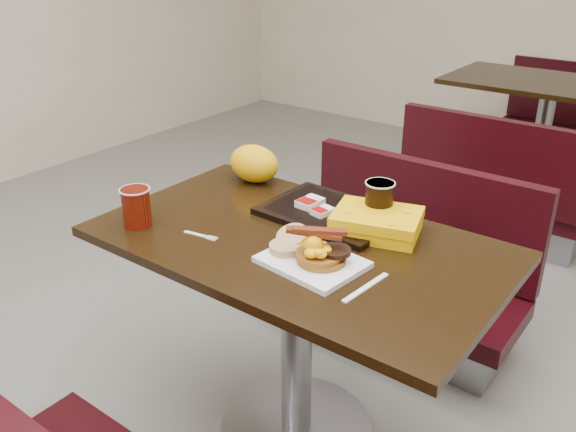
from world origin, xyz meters
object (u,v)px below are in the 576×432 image
Objects in this scene: table_far at (541,141)px; hashbrown_sleeve_right at (323,211)px; bench_near_n at (399,262)px; hashbrown_sleeve_left at (310,203)px; bench_far_n at (570,119)px; platter at (312,262)px; bench_far_s at (502,176)px; pancake_stack at (321,257)px; paper_bag at (254,163)px; coffee_cup_far at (379,201)px; knife at (366,287)px; fork at (196,234)px; coffee_cup_near at (136,207)px; clamshell at (377,223)px; tray at (330,213)px; table_near at (297,343)px.

hashbrown_sleeve_right is (-0.02, -2.45, 0.40)m from table_far.
bench_near_n is at bearing 100.86° from hashbrown_sleeve_right.
table_far is 2.45m from hashbrown_sleeve_left.
platter is (0.12, -3.40, 0.40)m from bench_far_n.
bench_far_s is 2.04m from pancake_stack.
paper_bag is (-0.54, 0.37, 0.04)m from pancake_stack.
bench_far_s is 1.40m from bench_far_n.
bench_near_n is 8.54× the size of coffee_cup_far.
bench_far_n is 5.52× the size of knife.
platter is 0.03m from pancake_stack.
fork is 0.97× the size of coffee_cup_far.
coffee_cup_near reaches higher than bench_far_n.
pancake_stack is at bearing -79.48° from bench_near_n.
platter is 3.12× the size of hashbrown_sleeve_left.
bench_near_n is 0.83× the size of table_far.
clamshell is (0.61, 0.39, -0.03)m from coffee_cup_near.
fork is 0.43m from tray.
bench_near_n is 0.74m from paper_bag.
coffee_cup_near is 0.74m from coffee_cup_far.
clamshell is at bearing -86.98° from bench_far_n.
bench_far_n is at bearing 90.00° from table_near.
bench_near_n is 2.41× the size of tray.
table_near reaches higher than bench_far_n.
clamshell is at bearing -64.59° from coffee_cup_far.
coffee_cup_far reaches higher than bench_far_n.
bench_near_n is at bearing 63.51° from fork.
pancake_stack is at bearing -32.10° from table_near.
coffee_cup_far is (0.14, -0.47, 0.47)m from bench_near_n.
pancake_stack is (0.15, -0.79, 0.42)m from bench_near_n.
clamshell is (-0.13, 0.29, 0.03)m from knife.
coffee_cup_near reaches higher than table_far.
coffee_cup_far is (0.15, 0.08, 0.05)m from hashbrown_sleeve_right.
pancake_stack is 0.33m from coffee_cup_far.
hashbrown_sleeve_left is 0.72× the size of coffee_cup_far.
knife is 2.69× the size of hashbrown_sleeve_right.
bench_far_n is at bearing 90.00° from bench_near_n.
coffee_cup_near is 1.02× the size of coffee_cup_far.
hashbrown_sleeve_left is at bearing -91.96° from table_far.
paper_bag is at bearing 145.59° from pancake_stack.
coffee_cup_near reaches higher than clamshell.
pancake_stack is at bearing 11.91° from coffee_cup_near.
bench_near_n is at bearing -90.00° from bench_far_n.
coffee_cup_near is at bearing -172.53° from fork.
pancake_stack is 0.72× the size of knife.
coffee_cup_far is at bearing 59.32° from table_near.
hashbrown_sleeve_left is at bearing -92.75° from bench_far_s.
hashbrown_sleeve_left reaches higher than bench_near_n.
tray is at bearing -164.84° from coffee_cup_far.
tray is at bearing -90.19° from bench_far_n.
clamshell is 0.57m from paper_bag.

